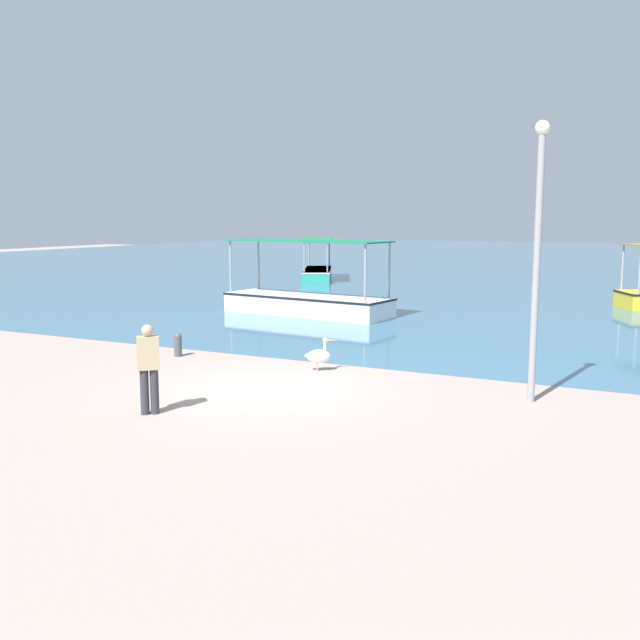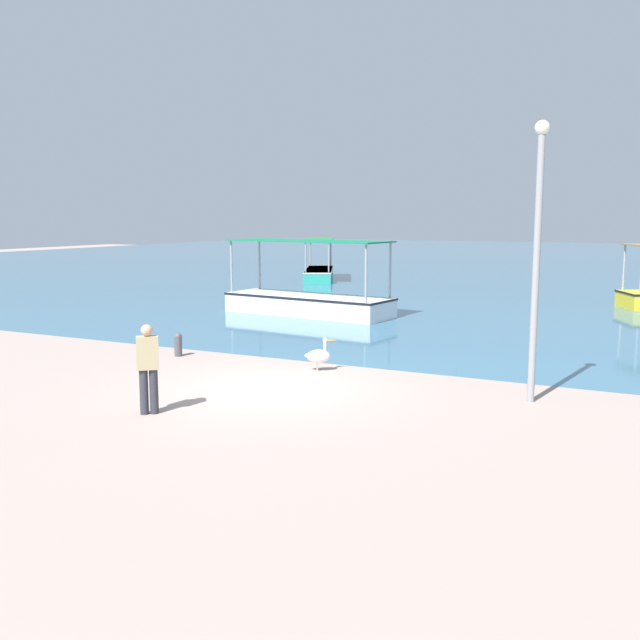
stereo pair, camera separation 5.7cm
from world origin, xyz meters
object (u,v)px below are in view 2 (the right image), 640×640
(fishing_boat_near_right, at_px, (308,300))
(lamp_post, at_px, (537,246))
(fishing_boat_far_right, at_px, (319,271))
(fisherman_standing, at_px, (148,366))
(pelican, at_px, (319,355))
(mooring_bollard, at_px, (178,344))

(fishing_boat_near_right, height_order, lamp_post, lamp_post)
(fishing_boat_far_right, height_order, fisherman_standing, fishing_boat_far_right)
(fishing_boat_far_right, relative_size, pelican, 7.30)
(mooring_bollard, bearing_deg, lamp_post, -4.01)
(fishing_boat_near_right, distance_m, mooring_bollard, 8.72)
(lamp_post, distance_m, fisherman_standing, 7.74)
(pelican, height_order, mooring_bollard, pelican)
(fishing_boat_far_right, height_order, mooring_bollard, fishing_boat_far_right)
(lamp_post, relative_size, fisherman_standing, 3.23)
(fishing_boat_far_right, bearing_deg, fishing_boat_near_right, -65.01)
(fishing_boat_far_right, distance_m, fishing_boat_near_right, 14.82)
(mooring_bollard, xyz_separation_m, fisherman_standing, (2.96, -4.71, 0.57))
(fishing_boat_near_right, bearing_deg, pelican, -61.10)
(fishing_boat_far_right, xyz_separation_m, lamp_post, (16.09, -22.76, 2.59))
(pelican, height_order, fisherman_standing, fisherman_standing)
(fishing_boat_near_right, height_order, mooring_bollard, fishing_boat_near_right)
(fishing_boat_near_right, relative_size, lamp_post, 1.23)
(lamp_post, bearing_deg, fishing_boat_near_right, 136.49)
(fishing_boat_far_right, bearing_deg, mooring_bollard, -72.65)
(fishing_boat_near_right, bearing_deg, fishing_boat_far_right, 114.99)
(fishing_boat_far_right, height_order, lamp_post, lamp_post)
(pelican, distance_m, mooring_bollard, 4.12)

